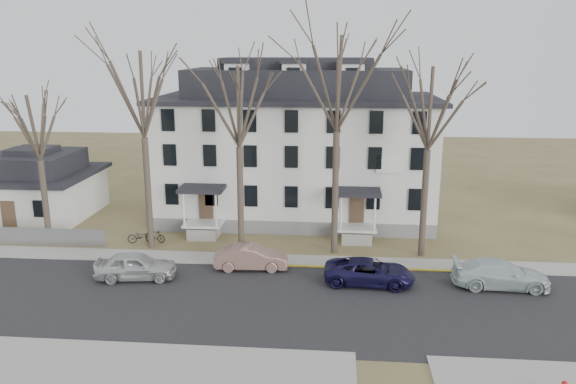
# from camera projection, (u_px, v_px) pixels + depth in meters

# --- Properties ---
(ground) EXTENTS (120.00, 120.00, 0.00)m
(ground) POSITION_uv_depth(u_px,v_px,m) (311.00, 324.00, 26.62)
(ground) COLOR olive
(ground) RESTS_ON ground
(main_road) EXTENTS (120.00, 10.00, 0.04)m
(main_road) POSITION_uv_depth(u_px,v_px,m) (313.00, 306.00, 28.55)
(main_road) COLOR #27272A
(main_road) RESTS_ON ground
(far_sidewalk) EXTENTS (120.00, 2.00, 0.08)m
(far_sidewalk) POSITION_uv_depth(u_px,v_px,m) (317.00, 262.00, 34.34)
(far_sidewalk) COLOR #A09F97
(far_sidewalk) RESTS_ON ground
(near_sidewalk_left) EXTENTS (20.00, 5.00, 0.08)m
(near_sidewalk_left) POSITION_uv_depth(u_px,v_px,m) (106.00, 375.00, 22.46)
(near_sidewalk_left) COLOR #A09F97
(near_sidewalk_left) RESTS_ON ground
(yellow_curb) EXTENTS (14.00, 0.25, 0.06)m
(yellow_curb) POSITION_uv_depth(u_px,v_px,m) (402.00, 271.00, 33.06)
(yellow_curb) COLOR gold
(yellow_curb) RESTS_ON ground
(boarding_house) EXTENTS (20.80, 12.36, 12.05)m
(boarding_house) POSITION_uv_depth(u_px,v_px,m) (297.00, 147.00, 42.78)
(boarding_house) COLOR slate
(boarding_house) RESTS_ON ground
(small_house) EXTENTS (8.70, 8.70, 5.00)m
(small_house) POSITION_uv_depth(u_px,v_px,m) (37.00, 188.00, 43.33)
(small_house) COLOR silver
(small_house) RESTS_ON ground
(fence) EXTENTS (14.00, 0.06, 1.20)m
(fence) POSITION_uv_depth(u_px,v_px,m) (5.00, 244.00, 37.54)
(fence) COLOR gray
(fence) RESTS_ON ground
(tree_far_left) EXTENTS (8.40, 8.40, 13.72)m
(tree_far_left) POSITION_uv_depth(u_px,v_px,m) (141.00, 88.00, 34.43)
(tree_far_left) COLOR #473B31
(tree_far_left) RESTS_ON ground
(tree_mid_left) EXTENTS (7.80, 7.80, 12.74)m
(tree_mid_left) POSITION_uv_depth(u_px,v_px,m) (238.00, 101.00, 34.11)
(tree_mid_left) COLOR #473B31
(tree_mid_left) RESTS_ON ground
(tree_center) EXTENTS (9.00, 9.00, 14.70)m
(tree_center) POSITION_uv_depth(u_px,v_px,m) (338.00, 77.00, 33.24)
(tree_center) COLOR #473B31
(tree_center) RESTS_ON ground
(tree_mid_right) EXTENTS (7.80, 7.80, 12.74)m
(tree_mid_right) POSITION_uv_depth(u_px,v_px,m) (430.00, 103.00, 33.16)
(tree_mid_right) COLOR #473B31
(tree_mid_right) RESTS_ON ground
(tree_bungalow) EXTENTS (6.60, 6.60, 10.78)m
(tree_bungalow) POSITION_uv_depth(u_px,v_px,m) (36.00, 123.00, 35.56)
(tree_bungalow) COLOR #473B31
(tree_bungalow) RESTS_ON ground
(car_silver) EXTENTS (4.71, 2.40, 1.54)m
(car_silver) POSITION_uv_depth(u_px,v_px,m) (136.00, 266.00, 31.65)
(car_silver) COLOR silver
(car_silver) RESTS_ON ground
(car_tan) EXTENTS (4.40, 1.80, 1.42)m
(car_tan) POSITION_uv_depth(u_px,v_px,m) (251.00, 258.00, 33.09)
(car_tan) COLOR #8D685C
(car_tan) RESTS_ON ground
(car_navy) EXTENTS (5.08, 2.59, 1.38)m
(car_navy) POSITION_uv_depth(u_px,v_px,m) (369.00, 272.00, 31.01)
(car_navy) COLOR #16133B
(car_navy) RESTS_ON ground
(car_white) EXTENTS (5.22, 2.25, 1.50)m
(car_white) POSITION_uv_depth(u_px,v_px,m) (500.00, 275.00, 30.55)
(car_white) COLOR silver
(car_white) RESTS_ON ground
(bicycle_left) EXTENTS (1.89, 0.90, 0.95)m
(bicycle_left) POSITION_uv_depth(u_px,v_px,m) (141.00, 237.00, 37.51)
(bicycle_left) COLOR black
(bicycle_left) RESTS_ON ground
(bicycle_right) EXTENTS (1.57, 0.75, 0.91)m
(bicycle_right) POSITION_uv_depth(u_px,v_px,m) (155.00, 236.00, 37.65)
(bicycle_right) COLOR black
(bicycle_right) RESTS_ON ground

